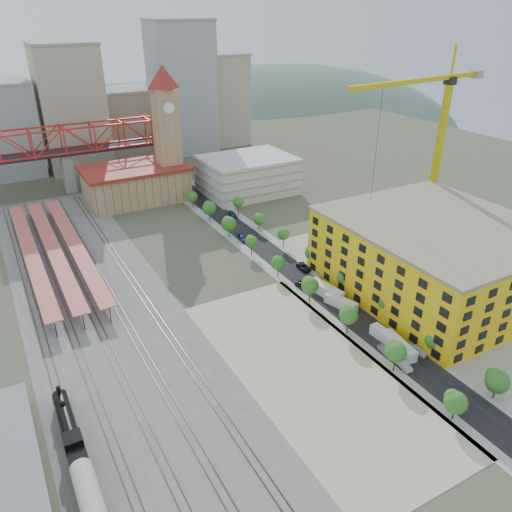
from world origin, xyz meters
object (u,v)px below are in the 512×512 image
clock_tower (166,121)px  site_trailer_a (399,346)px  locomotive (70,433)px  site_trailer_b (387,338)px  site_trailer_d (326,291)px  tower_crane (435,128)px  car_0 (385,350)px  site_trailer_c (341,303)px  construction_building (436,257)px

clock_tower → site_trailer_a: bearing=-86.0°
locomotive → site_trailer_b: bearing=-3.9°
site_trailer_d → site_trailer_a: bearing=-99.5°
tower_crane → car_0: tower_crane is taller
clock_tower → car_0: (5.00, -114.62, -28.02)m
tower_crane → car_0: (-48.14, -38.54, -34.46)m
site_trailer_c → site_trailer_d: bearing=72.5°
site_trailer_a → car_0: (-3.00, 0.89, -0.62)m
clock_tower → site_trailer_b: size_ratio=5.97×
construction_building → site_trailer_a: 31.35m
construction_building → site_trailer_d: 29.18m
construction_building → site_trailer_b: 29.74m
car_0 → site_trailer_d: bearing=89.7°
construction_building → car_0: (-29.00, -14.62, -8.73)m
clock_tower → car_0: size_ratio=13.08×
site_trailer_a → car_0: bearing=169.5°
site_trailer_d → locomotive: bearing=-174.3°
clock_tower → locomotive: 124.87m
clock_tower → site_trailer_b: bearing=-85.9°
site_trailer_b → site_trailer_d: bearing=88.5°
site_trailer_b → site_trailer_c: size_ratio=1.01×
locomotive → site_trailer_b: 66.16m
clock_tower → locomotive: (-58.00, -107.35, -26.56)m
clock_tower → tower_crane: (53.14, -76.08, 6.44)m
construction_building → site_trailer_a: construction_building is taller
tower_crane → car_0: 70.64m
site_trailer_a → site_trailer_c: (0.00, 19.90, -0.12)m
site_trailer_b → site_trailer_c: bearing=88.5°
site_trailer_b → car_0: (-3.00, -2.75, -0.51)m
site_trailer_b → car_0: size_ratio=2.19×
site_trailer_b → site_trailer_d: 22.43m
locomotive → car_0: (63.00, -7.27, -1.46)m
site_trailer_a → site_trailer_d: site_trailer_d is taller
locomotive → site_trailer_a: (66.00, -8.16, -0.84)m
site_trailer_b → site_trailer_d: site_trailer_d is taller
tower_crane → clock_tower: bearing=124.9°
construction_building → tower_crane: size_ratio=0.89×
site_trailer_c → car_0: size_ratio=2.16×
site_trailer_a → site_trailer_d: 26.07m
locomotive → clock_tower: bearing=61.6°
locomotive → site_trailer_d: bearing=15.2°
tower_crane → site_trailer_d: tower_crane is taller
tower_crane → site_trailer_a: tower_crane is taller
site_trailer_d → site_trailer_c: bearing=-99.5°
site_trailer_a → site_trailer_d: size_ratio=0.91×
site_trailer_c → site_trailer_d: (0.00, 6.18, 0.24)m
construction_building → tower_crane: bearing=51.3°
site_trailer_d → car_0: size_ratio=2.61×
site_trailer_a → site_trailer_b: bearing=96.1°
clock_tower → site_trailer_a: 118.99m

